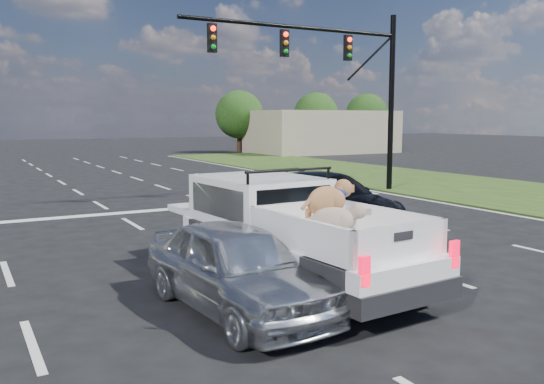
% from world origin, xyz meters
% --- Properties ---
extents(ground, '(160.00, 160.00, 0.00)m').
position_xyz_m(ground, '(0.00, 0.00, 0.00)').
color(ground, black).
rests_on(ground, ground).
extents(road_markings, '(17.75, 60.00, 0.01)m').
position_xyz_m(road_markings, '(0.00, 6.56, 0.01)').
color(road_markings, silver).
rests_on(road_markings, ground).
extents(grass_shoulder_right, '(8.00, 60.00, 0.06)m').
position_xyz_m(grass_shoulder_right, '(13.00, 6.00, 0.03)').
color(grass_shoulder_right, '#203E13').
rests_on(grass_shoulder_right, ground).
extents(traffic_signal, '(9.11, 0.31, 7.00)m').
position_xyz_m(traffic_signal, '(7.20, 10.50, 4.73)').
color(traffic_signal, black).
rests_on(traffic_signal, ground).
extents(building_right, '(12.00, 7.00, 3.60)m').
position_xyz_m(building_right, '(22.00, 34.00, 1.80)').
color(building_right, tan).
rests_on(building_right, ground).
extents(tree_far_d, '(4.20, 4.20, 5.40)m').
position_xyz_m(tree_far_d, '(16.00, 38.00, 3.29)').
color(tree_far_d, '#332114').
rests_on(tree_far_d, ground).
extents(tree_far_e, '(4.20, 4.20, 5.40)m').
position_xyz_m(tree_far_e, '(24.00, 38.00, 3.29)').
color(tree_far_e, '#332114').
rests_on(tree_far_e, ground).
extents(tree_far_f, '(4.20, 4.20, 5.40)m').
position_xyz_m(tree_far_f, '(30.00, 38.00, 3.29)').
color(tree_far_f, '#332114').
rests_on(tree_far_f, ground).
extents(pickup_truck, '(2.38, 5.58, 2.04)m').
position_xyz_m(pickup_truck, '(-0.82, 0.95, 0.95)').
color(pickup_truck, black).
rests_on(pickup_truck, ground).
extents(silver_sedan, '(1.89, 4.12, 1.37)m').
position_xyz_m(silver_sedan, '(-2.34, -0.05, 0.68)').
color(silver_sedan, silver).
rests_on(silver_sedan, ground).
extents(black_coupe, '(2.52, 5.13, 1.44)m').
position_xyz_m(black_coupe, '(2.95, 5.20, 0.72)').
color(black_coupe, black).
rests_on(black_coupe, ground).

